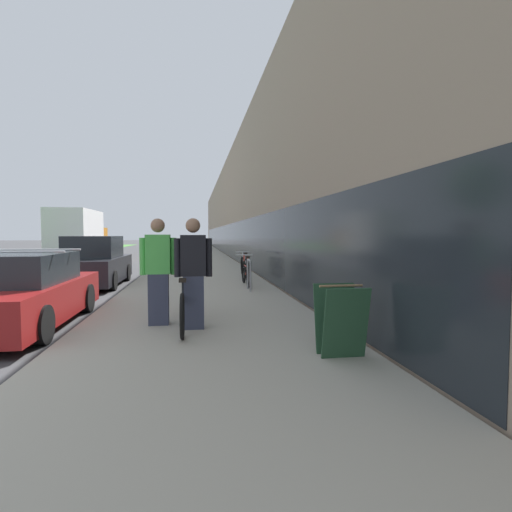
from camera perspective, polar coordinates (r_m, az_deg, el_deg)
sidewalk_slab at (r=26.21m, az=-8.37°, el=-0.39°), size 4.28×70.00×0.13m
storefront_facade at (r=35.00m, az=3.38°, el=6.27°), size 10.01×70.00×7.17m
lawn_strip at (r=32.38m, az=-29.87°, el=-0.20°), size 5.33×70.00×0.03m
tandem_bicycle at (r=6.95m, az=-10.25°, el=-6.53°), size 0.52×2.74×0.85m
person_rider at (r=6.52m, az=-8.94°, el=-2.46°), size 0.61×0.24×1.78m
person_bystander at (r=6.92m, az=-13.78°, el=-2.16°), size 0.61×0.24×1.79m
bike_rack_hoop at (r=10.87m, az=-1.00°, el=-2.22°), size 0.05×0.60×0.84m
cruiser_bike_nearest at (r=11.92m, az=-1.44°, el=-2.39°), size 0.52×1.82×0.90m
cruiser_bike_middle at (r=14.39m, az=-1.69°, el=-1.46°), size 0.52×1.85×0.89m
sandwich_board_sign at (r=5.19m, az=11.99°, el=-8.92°), size 0.56×0.56×0.90m
parked_sedan_curbside at (r=8.26m, az=-30.58°, el=-4.62°), size 1.81×4.22×1.39m
vintage_roadster_curbside at (r=13.83m, az=-22.10°, el=-1.01°), size 1.79×4.15×1.60m
moving_truck at (r=26.94m, az=-24.02°, el=2.66°), size 2.24×6.54×3.12m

